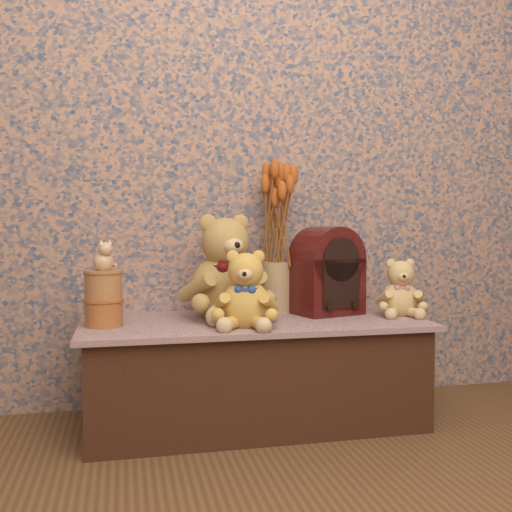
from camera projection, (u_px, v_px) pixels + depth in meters
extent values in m
cube|color=#374F71|center=(238.00, 90.00, 2.44)|extent=(3.00, 0.10, 2.60)
cube|color=navy|center=(253.00, 371.00, 2.22)|extent=(1.26, 0.59, 0.39)
cylinder|color=tan|center=(277.00, 287.00, 2.38)|extent=(0.13, 0.13, 0.20)
cylinder|color=#BF8E38|center=(104.00, 313.00, 2.06)|extent=(0.16, 0.16, 0.09)
cylinder|color=tan|center=(104.00, 285.00, 2.05)|extent=(0.16, 0.16, 0.10)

